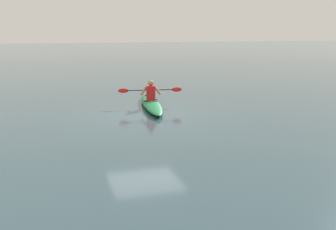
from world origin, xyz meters
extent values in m
plane|color=#334C56|center=(0.00, 0.00, 0.00)|extent=(160.00, 160.00, 0.00)
ellipsoid|color=#19723F|center=(-0.55, -1.17, 0.13)|extent=(1.22, 4.48, 0.27)
torus|color=black|center=(-0.56, -1.25, 0.25)|extent=(0.63, 0.63, 0.04)
cylinder|color=black|center=(-0.73, -2.49, 0.26)|extent=(0.18, 0.18, 0.02)
cylinder|color=red|center=(-0.56, -1.21, 0.54)|extent=(0.34, 0.34, 0.55)
sphere|color=#936B4C|center=(-0.56, -1.21, 0.93)|extent=(0.21, 0.21, 0.21)
cylinder|color=black|center=(-0.59, -1.41, 0.63)|extent=(2.04, 0.31, 0.03)
ellipsoid|color=red|center=(0.43, -1.55, 0.63)|extent=(0.40, 0.09, 0.17)
ellipsoid|color=red|center=(-1.60, -1.26, 0.63)|extent=(0.40, 0.09, 0.17)
cylinder|color=#936B4C|center=(-0.30, -1.32, 0.62)|extent=(0.29, 0.20, 0.34)
cylinder|color=#936B4C|center=(-0.84, -1.25, 0.62)|extent=(0.26, 0.24, 0.34)
camera|label=1|loc=(3.28, 13.71, 2.90)|focal=44.06mm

